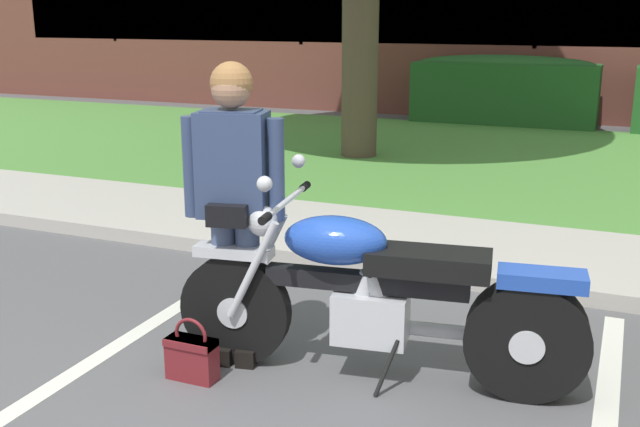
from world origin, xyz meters
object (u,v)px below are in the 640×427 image
Objects in this scene: hedge_left at (504,89)px; handbag at (192,355)px; rider_person at (234,193)px; brick_building at (561,17)px; motorcycle at (391,298)px.

handbag is at bearing -89.89° from hedge_left.
rider_person is 15.11m from brick_building.
motorcycle is 6.22× the size of handbag.
rider_person reaches higher than motorcycle.
brick_building is at bearing 88.68° from handbag.
brick_building is (0.37, 5.20, 1.19)m from hedge_left.
brick_building is (0.24, 15.08, 0.85)m from rider_person.
motorcycle is 1.03m from rider_person.
hedge_left is at bearing -94.11° from brick_building.
hedge_left is (-0.13, 9.88, -0.34)m from rider_person.
rider_person is at bearing 71.56° from handbag.
hedge_left reaches higher than motorcycle.
handbag is at bearing -91.32° from brick_building.
motorcycle is at bearing -87.53° from brick_building.
motorcycle is 9.85m from hedge_left.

